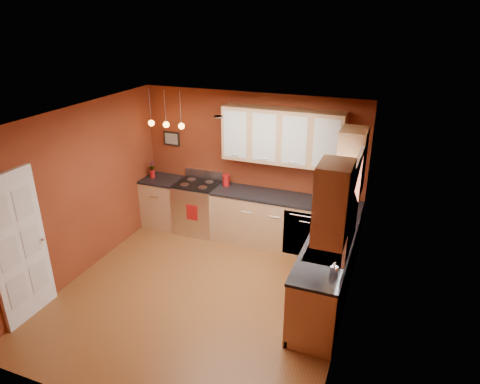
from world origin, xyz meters
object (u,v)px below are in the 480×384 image
at_px(sink, 326,253).
at_px(red_canister, 226,180).
at_px(gas_range, 198,207).
at_px(coffee_maker, 338,195).
at_px(soap_pump, 334,269).

xyz_separation_m(sink, red_canister, (-2.10, 1.62, 0.13)).
distance_m(gas_range, coffee_maker, 2.58).
xyz_separation_m(gas_range, coffee_maker, (2.51, 0.11, 0.59)).
relative_size(red_canister, coffee_maker, 0.72).
bearing_deg(gas_range, coffee_maker, 2.48).
bearing_deg(red_canister, soap_pump, -42.99).
xyz_separation_m(red_canister, coffee_maker, (1.99, -0.01, 0.03)).
bearing_deg(sink, soap_pump, -70.28).
distance_m(coffee_maker, soap_pump, 2.14).
bearing_deg(soap_pump, coffee_maker, 97.92).
xyz_separation_m(sink, soap_pump, (0.18, -0.51, 0.11)).
bearing_deg(coffee_maker, gas_range, 176.14).
bearing_deg(red_canister, gas_range, -167.23).
distance_m(red_canister, coffee_maker, 1.99).
relative_size(red_canister, soap_pump, 1.23).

